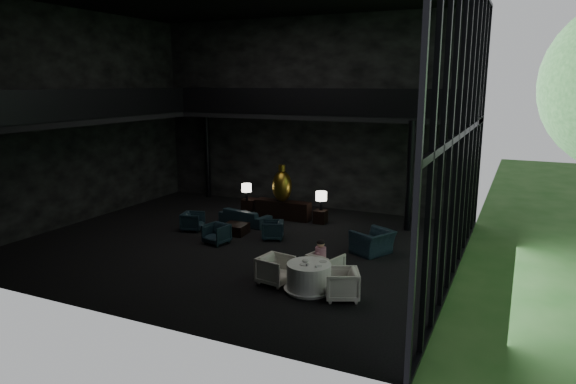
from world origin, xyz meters
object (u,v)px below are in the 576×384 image
at_px(lounge_armchair_south, 217,233).
at_px(side_table_right, 320,217).
at_px(lounge_armchair_east, 273,230).
at_px(dining_chair_east, 342,282).
at_px(dining_table, 309,279).
at_px(dining_chair_north, 326,264).
at_px(table_lamp_left, 246,188).
at_px(table_lamp_right, 321,197).
at_px(child, 321,251).
at_px(sofa, 245,214).
at_px(dining_chair_west, 275,267).
at_px(side_table_left, 250,206).
at_px(console, 283,210).
at_px(bronze_urn, 282,186).
at_px(lounge_armchair_west, 193,221).
at_px(coffee_table, 235,229).
at_px(window_armchair, 373,237).

bearing_deg(lounge_armchair_south, side_table_right, 71.10).
relative_size(lounge_armchair_east, dining_chair_east, 0.73).
relative_size(dining_table, dining_chair_north, 1.48).
xyz_separation_m(table_lamp_left, table_lamp_right, (3.20, 0.14, -0.08)).
distance_m(side_table_right, child, 5.71).
height_order(sofa, dining_chair_west, dining_chair_west).
height_order(side_table_right, dining_table, dining_table).
relative_size(table_lamp_right, sofa, 0.36).
height_order(side_table_left, table_lamp_left, table_lamp_left).
xyz_separation_m(console, sofa, (-0.96, -1.35, 0.02)).
bearing_deg(side_table_left, bronze_urn, -9.55).
height_order(side_table_left, lounge_armchair_west, lounge_armchair_west).
xyz_separation_m(bronze_urn, side_table_right, (1.60, 0.08, -1.09)).
bearing_deg(side_table_left, dining_chair_east, -46.36).
bearing_deg(coffee_table, lounge_armchair_east, 0.10).
relative_size(sofa, lounge_armchair_east, 2.99).
xyz_separation_m(dining_table, dining_chair_west, (-1.02, 0.11, 0.12)).
bearing_deg(dining_chair_east, sofa, -155.91).
bearing_deg(dining_chair_east, side_table_right, -178.44).
relative_size(coffee_table, dining_table, 0.62).
relative_size(sofa, lounge_armchair_west, 2.77).
xyz_separation_m(dining_chair_north, child, (-0.17, 0.05, 0.33)).
bearing_deg(dining_chair_east, child, -161.88).
relative_size(side_table_right, dining_chair_north, 0.57).
bearing_deg(bronze_urn, child, -54.79).
bearing_deg(child, bronze_urn, -54.79).
relative_size(table_lamp_right, dining_chair_north, 0.82).
xyz_separation_m(sofa, dining_chair_west, (3.69, -4.82, 0.06)).
relative_size(table_lamp_right, coffee_table, 0.89).
bearing_deg(lounge_armchair_south, side_table_left, 114.43).
xyz_separation_m(table_lamp_left, dining_chair_north, (5.44, -5.25, -0.66)).
xyz_separation_m(window_armchair, coffee_table, (-5.05, 0.06, -0.37)).
height_order(sofa, lounge_armchair_south, sofa).
bearing_deg(dining_table, table_lamp_left, 130.74).
xyz_separation_m(table_lamp_left, sofa, (0.64, -1.27, -0.71)).
distance_m(lounge_armchair_east, dining_chair_west, 4.01).
bearing_deg(lounge_armchair_west, dining_chair_north, -127.00).
bearing_deg(lounge_armchair_south, sofa, 108.52).
relative_size(lounge_armchair_west, window_armchair, 0.57).
xyz_separation_m(console, coffee_table, (-0.63, -2.63, -0.18)).
xyz_separation_m(dining_chair_east, child, (-1.00, 1.10, 0.32)).
bearing_deg(dining_chair_north, dining_chair_east, 144.39).
height_order(window_armchair, child, same).
distance_m(table_lamp_left, coffee_table, 2.88).
relative_size(table_lamp_right, dining_chair_west, 0.81).
height_order(console, side_table_right, console).
relative_size(side_table_right, lounge_armchair_south, 0.71).
bearing_deg(window_armchair, console, -94.08).
distance_m(bronze_urn, side_table_right, 1.94).
distance_m(side_table_left, table_lamp_left, 0.84).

